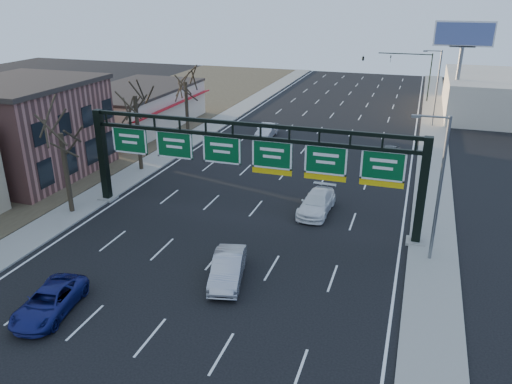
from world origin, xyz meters
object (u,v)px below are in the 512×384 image
(sign_gantry, at_px, (249,159))
(car_silver_sedan, at_px, (228,268))
(car_white_wagon, at_px, (317,203))
(car_blue_suv, at_px, (49,302))

(sign_gantry, distance_m, car_silver_sedan, 9.11)
(car_white_wagon, bearing_deg, sign_gantry, -144.93)
(sign_gantry, distance_m, car_blue_suv, 15.62)
(car_blue_suv, height_order, car_silver_sedan, car_silver_sedan)
(sign_gantry, relative_size, car_blue_suv, 5.11)
(sign_gantry, height_order, car_white_wagon, sign_gantry)
(car_silver_sedan, bearing_deg, sign_gantry, 87.30)
(car_blue_suv, xyz_separation_m, car_white_wagon, (10.34, 16.67, 0.08))
(car_blue_suv, relative_size, car_white_wagon, 0.93)
(sign_gantry, bearing_deg, car_white_wagon, 32.76)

